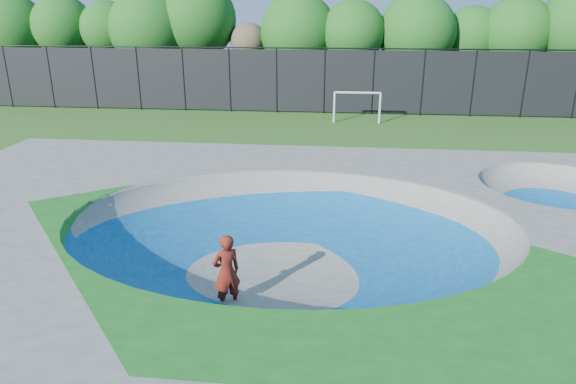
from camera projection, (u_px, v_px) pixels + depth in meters
The scene contains 7 objects.
ground at pixel (290, 273), 12.94m from camera, with size 120.00×120.00×0.00m, color #275417.
skate_deck at pixel (290, 247), 12.69m from camera, with size 22.00×14.00×1.50m, color gray.
skater at pixel (226, 272), 11.17m from camera, with size 0.65×0.42×1.77m, color red.
skateboard at pixel (228, 306), 11.46m from camera, with size 0.78×0.22×0.05m, color black.
soccer_goal at pixel (357, 101), 29.50m from camera, with size 2.74×0.12×1.80m.
fence at pixel (325, 80), 31.88m from camera, with size 48.09×0.09×4.04m.
treeline at pixel (350, 28), 35.38m from camera, with size 52.67×7.45×8.38m.
Camera 1 is at (1.18, -11.42, 6.32)m, focal length 32.00 mm.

